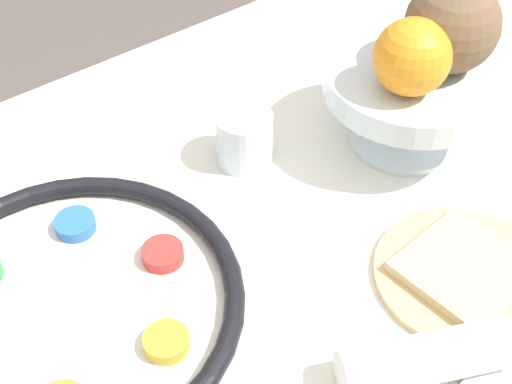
% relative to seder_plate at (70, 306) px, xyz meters
% --- Properties ---
extents(seder_plate, '(0.33, 0.33, 0.03)m').
position_rel_seder_plate_xyz_m(seder_plate, '(0.00, 0.00, 0.00)').
color(seder_plate, silver).
rests_on(seder_plate, dining_table).
extents(fruit_stand, '(0.20, 0.20, 0.10)m').
position_rel_seder_plate_xyz_m(fruit_stand, '(0.44, -0.01, 0.06)').
color(fruit_stand, silver).
rests_on(fruit_stand, dining_table).
extents(orange_fruit, '(0.08, 0.08, 0.08)m').
position_rel_seder_plate_xyz_m(orange_fruit, '(0.40, -0.03, 0.13)').
color(orange_fruit, orange).
rests_on(orange_fruit, fruit_stand).
extents(coconut, '(0.10, 0.10, 0.10)m').
position_rel_seder_plate_xyz_m(coconut, '(0.46, -0.02, 0.14)').
color(coconut, brown).
rests_on(coconut, fruit_stand).
extents(bread_plate, '(0.18, 0.18, 0.02)m').
position_rel_seder_plate_xyz_m(bread_plate, '(0.33, -0.20, -0.01)').
color(bread_plate, tan).
rests_on(bread_plate, dining_table).
extents(napkin_roll, '(0.16, 0.10, 0.05)m').
position_rel_seder_plate_xyz_m(napkin_roll, '(0.22, -0.25, 0.01)').
color(napkin_roll, white).
rests_on(napkin_roll, dining_table).
extents(cup_near, '(0.07, 0.07, 0.06)m').
position_rel_seder_plate_xyz_m(cup_near, '(0.26, 0.08, 0.02)').
color(cup_near, silver).
rests_on(cup_near, dining_table).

